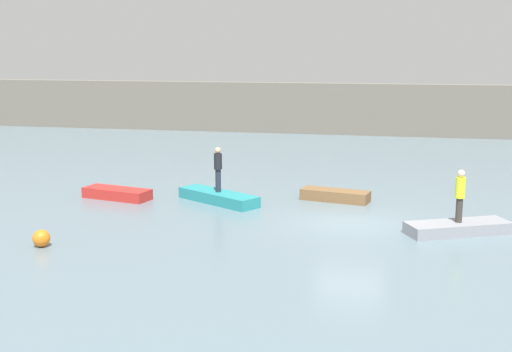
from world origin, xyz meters
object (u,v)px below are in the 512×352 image
object	(u,v)px
rowboat_teal	(218,197)
rowboat_grey	(458,228)
person_hiviz_shirt	(460,193)
rowboat_red	(117,193)
mooring_buoy	(41,238)
rowboat_brown	(335,195)
person_dark_shirt	(218,167)

from	to	relation	value
rowboat_teal	rowboat_grey	size ratio (longest dim) A/B	1.06
person_hiviz_shirt	rowboat_teal	bearing A→B (deg)	163.40
rowboat_red	mooring_buoy	world-z (taller)	mooring_buoy
rowboat_brown	mooring_buoy	bearing A→B (deg)	-123.16
rowboat_teal	rowboat_grey	bearing A→B (deg)	14.71
rowboat_teal	rowboat_brown	bearing A→B (deg)	47.32
person_hiviz_shirt	rowboat_brown	bearing A→B (deg)	138.29
person_dark_shirt	mooring_buoy	distance (m)	8.03
person_dark_shirt	mooring_buoy	size ratio (longest dim) A/B	3.30
rowboat_teal	person_dark_shirt	distance (m)	1.23
rowboat_red	rowboat_brown	distance (m)	8.93
rowboat_red	rowboat_brown	world-z (taller)	rowboat_brown
mooring_buoy	rowboat_brown	bearing A→B (deg)	44.82
person_hiviz_shirt	rowboat_red	bearing A→B (deg)	169.40
rowboat_red	person_dark_shirt	xyz separation A→B (m)	(4.26, 0.20, 1.23)
rowboat_brown	person_hiviz_shirt	distance (m)	6.12
rowboat_brown	rowboat_grey	distance (m)	6.00
rowboat_brown	rowboat_grey	bearing A→B (deg)	-29.69
rowboat_brown	rowboat_teal	bearing A→B (deg)	-151.97
rowboat_grey	mooring_buoy	world-z (taller)	mooring_buoy
mooring_buoy	person_dark_shirt	bearing A→B (deg)	61.48
rowboat_brown	person_dark_shirt	xyz separation A→B (m)	(-4.55, -1.30, 1.23)
person_hiviz_shirt	mooring_buoy	bearing A→B (deg)	-161.49
rowboat_brown	person_hiviz_shirt	bearing A→B (deg)	-29.69
rowboat_grey	mooring_buoy	xyz separation A→B (m)	(-12.82, -4.29, 0.07)
rowboat_teal	person_hiviz_shirt	size ratio (longest dim) A/B	2.09
rowboat_brown	mooring_buoy	xyz separation A→B (m)	(-8.34, -8.29, 0.05)
rowboat_brown	rowboat_grey	world-z (taller)	rowboat_brown
rowboat_teal	mooring_buoy	size ratio (longest dim) A/B	6.80
person_dark_shirt	person_hiviz_shirt	distance (m)	9.42
rowboat_brown	mooring_buoy	distance (m)	11.76
person_dark_shirt	person_hiviz_shirt	size ratio (longest dim) A/B	1.02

